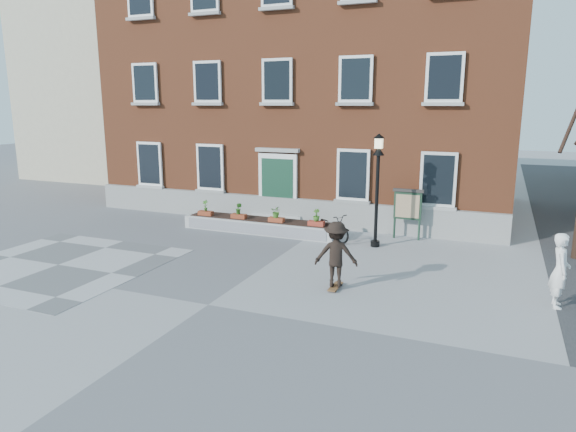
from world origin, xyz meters
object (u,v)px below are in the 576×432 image
at_px(bystander, 560,270).
at_px(notice_board, 408,206).
at_px(bicycle, 330,227).
at_px(skateboarder, 336,254).
at_px(lamp_post, 378,175).

xyz_separation_m(bystander, notice_board, (-4.56, 5.09, 0.33)).
bearing_deg(notice_board, bystander, -48.16).
bearing_deg(bicycle, skateboarder, -133.47).
distance_m(bystander, skateboarder, 5.49).
height_order(lamp_post, skateboarder, lamp_post).
xyz_separation_m(bicycle, skateboarder, (1.71, -4.73, 0.46)).
xyz_separation_m(lamp_post, notice_board, (0.83, 1.43, -1.28)).
height_order(bystander, skateboarder, bystander).
xyz_separation_m(notice_board, skateboarder, (-0.86, -5.98, -0.30)).
relative_size(bystander, skateboarder, 1.00).
bearing_deg(skateboarder, lamp_post, 89.66).
distance_m(lamp_post, notice_board, 2.09).
distance_m(bicycle, lamp_post, 2.68).
xyz_separation_m(bicycle, notice_board, (2.57, 1.25, 0.76)).
relative_size(bystander, lamp_post, 0.48).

